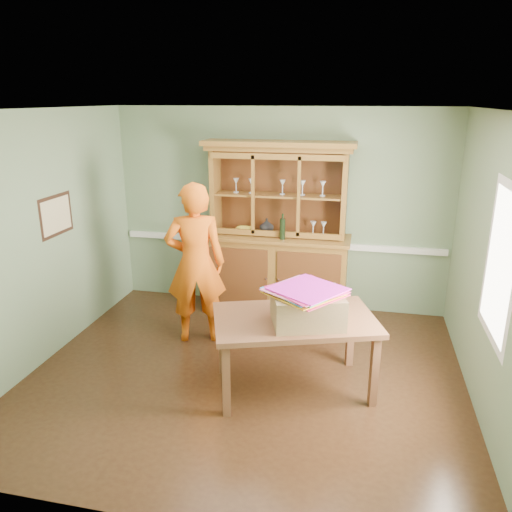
% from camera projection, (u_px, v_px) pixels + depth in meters
% --- Properties ---
extents(floor, '(4.50, 4.50, 0.00)m').
position_uv_depth(floor, '(246.00, 375.00, 5.28)').
color(floor, '#402714').
rests_on(floor, ground).
extents(ceiling, '(4.50, 4.50, 0.00)m').
position_uv_depth(ceiling, '(244.00, 109.00, 4.46)').
color(ceiling, white).
rests_on(ceiling, wall_back).
extents(wall_back, '(4.50, 0.00, 4.50)m').
position_uv_depth(wall_back, '(280.00, 210.00, 6.74)').
color(wall_back, gray).
rests_on(wall_back, floor).
extents(wall_left, '(0.00, 4.00, 4.00)m').
position_uv_depth(wall_left, '(41.00, 240.00, 5.34)').
color(wall_left, gray).
rests_on(wall_left, floor).
extents(wall_right, '(0.00, 4.00, 4.00)m').
position_uv_depth(wall_right, '(491.00, 269.00, 4.41)').
color(wall_right, gray).
rests_on(wall_right, floor).
extents(wall_front, '(4.50, 0.00, 4.50)m').
position_uv_depth(wall_front, '(167.00, 349.00, 3.01)').
color(wall_front, gray).
rests_on(wall_front, floor).
extents(chair_rail, '(4.41, 0.05, 0.08)m').
position_uv_depth(chair_rail, '(279.00, 243.00, 6.85)').
color(chair_rail, white).
rests_on(chair_rail, wall_back).
extents(framed_map, '(0.03, 0.60, 0.46)m').
position_uv_depth(framed_map, '(57.00, 215.00, 5.55)').
color(framed_map, '#321E14').
rests_on(framed_map, wall_left).
extents(window_panel, '(0.03, 0.96, 1.36)m').
position_uv_depth(window_panel, '(500.00, 264.00, 4.09)').
color(window_panel, white).
rests_on(window_panel, wall_right).
extents(china_hutch, '(1.94, 0.64, 2.28)m').
position_uv_depth(china_hutch, '(277.00, 255.00, 6.66)').
color(china_hutch, olive).
rests_on(china_hutch, floor).
extents(dining_table, '(1.77, 1.38, 0.77)m').
position_uv_depth(dining_table, '(295.00, 326.00, 4.85)').
color(dining_table, brown).
rests_on(dining_table, floor).
extents(cardboard_box, '(0.76, 0.68, 0.30)m').
position_uv_depth(cardboard_box, '(307.00, 308.00, 4.65)').
color(cardboard_box, '#94754C').
rests_on(cardboard_box, dining_table).
extents(kite_stack, '(0.79, 0.79, 0.06)m').
position_uv_depth(kite_stack, '(306.00, 291.00, 4.59)').
color(kite_stack, '#CE1F50').
rests_on(kite_stack, cardboard_box).
extents(person, '(0.80, 0.65, 1.92)m').
position_uv_depth(person, '(196.00, 264.00, 5.80)').
color(person, '#E85E0E').
rests_on(person, floor).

